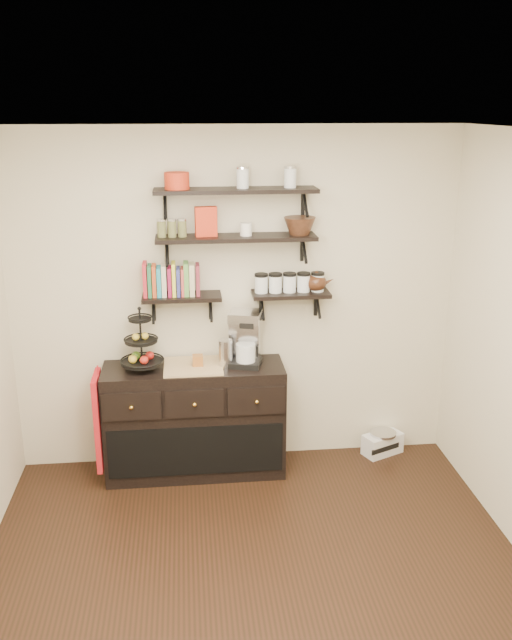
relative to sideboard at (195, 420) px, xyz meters
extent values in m
plane|color=black|center=(0.35, -1.51, -0.45)|extent=(3.50, 3.50, 0.00)
cube|color=white|center=(0.35, -1.51, 2.25)|extent=(3.50, 3.50, 0.02)
cube|color=beige|center=(0.35, 0.24, 0.90)|extent=(3.50, 0.02, 2.70)
cube|color=black|center=(0.35, 0.10, 1.78)|extent=(1.20, 0.27, 0.03)
cube|color=black|center=(-0.17, 0.22, 1.67)|extent=(0.02, 0.03, 0.20)
cube|color=black|center=(0.87, 0.22, 1.67)|extent=(0.02, 0.03, 0.20)
cube|color=black|center=(0.35, 0.10, 1.43)|extent=(1.20, 0.27, 0.03)
cube|color=black|center=(-0.17, 0.22, 1.32)|extent=(0.02, 0.03, 0.20)
cube|color=black|center=(0.87, 0.22, 1.32)|extent=(0.02, 0.03, 0.20)
cube|color=black|center=(-0.07, 0.11, 0.98)|extent=(0.60, 0.25, 0.03)
cube|color=black|center=(-0.29, 0.22, 0.87)|extent=(0.02, 0.03, 0.20)
cube|color=black|center=(0.15, 0.22, 0.87)|extent=(0.03, 0.03, 0.20)
cube|color=black|center=(0.77, 0.11, 0.98)|extent=(0.60, 0.25, 0.03)
cube|color=black|center=(0.55, 0.22, 0.87)|extent=(0.03, 0.03, 0.20)
cube|color=black|center=(0.99, 0.22, 0.87)|extent=(0.02, 0.03, 0.20)
cube|color=#B3232F|center=(-0.33, 0.12, 1.10)|extent=(0.02, 0.15, 0.20)
cube|color=#23673F|center=(-0.30, 0.12, 1.12)|extent=(0.03, 0.15, 0.24)
cube|color=#B9451F|center=(-0.26, 0.12, 1.10)|extent=(0.04, 0.15, 0.21)
cube|color=teal|center=(-0.22, 0.12, 1.12)|extent=(0.03, 0.15, 0.25)
cube|color=beige|center=(-0.19, 0.12, 1.11)|extent=(0.03, 0.15, 0.22)
cube|color=#941545|center=(-0.15, 0.12, 1.13)|extent=(0.04, 0.15, 0.26)
cube|color=yellow|center=(-0.11, 0.12, 1.11)|extent=(0.03, 0.15, 0.23)
cube|color=#32378A|center=(-0.07, 0.12, 1.10)|extent=(0.03, 0.15, 0.20)
cube|color=#BB413E|center=(-0.03, 0.12, 1.12)|extent=(0.04, 0.15, 0.24)
cube|color=#589844|center=(0.01, 0.12, 1.10)|extent=(0.03, 0.15, 0.21)
cube|color=#C3BA92|center=(0.04, 0.12, 1.12)|extent=(0.03, 0.15, 0.25)
cube|color=maroon|center=(0.08, 0.12, 1.11)|extent=(0.02, 0.15, 0.22)
cylinder|color=silver|center=(0.54, 0.12, 1.06)|extent=(0.10, 0.10, 0.13)
cylinder|color=silver|center=(0.65, 0.12, 1.06)|extent=(0.10, 0.10, 0.13)
cylinder|color=silver|center=(0.76, 0.12, 1.06)|extent=(0.10, 0.10, 0.13)
cylinder|color=silver|center=(0.87, 0.12, 1.06)|extent=(0.10, 0.10, 0.13)
cylinder|color=silver|center=(0.98, 0.12, 1.06)|extent=(0.10, 0.10, 0.13)
cube|color=black|center=(0.00, 0.00, 0.00)|extent=(1.40, 0.45, 0.90)
cube|color=tan|center=(0.00, 0.00, 0.46)|extent=(0.45, 0.41, 0.02)
sphere|color=gold|center=(-0.47, -0.25, 0.25)|extent=(0.04, 0.04, 0.04)
sphere|color=gold|center=(0.00, -0.25, 0.25)|extent=(0.04, 0.04, 0.04)
sphere|color=gold|center=(0.47, -0.25, 0.25)|extent=(0.04, 0.04, 0.04)
cylinder|color=black|center=(-0.39, 0.00, 0.69)|extent=(0.02, 0.02, 0.48)
cylinder|color=black|center=(-0.39, 0.00, 0.50)|extent=(0.32, 0.32, 0.01)
cylinder|color=black|center=(-0.39, 0.00, 0.68)|extent=(0.25, 0.25, 0.02)
cylinder|color=black|center=(-0.39, 0.00, 0.85)|extent=(0.17, 0.17, 0.02)
sphere|color=#B21914|center=(-0.33, 0.04, 0.54)|extent=(0.07, 0.07, 0.07)
sphere|color=gold|center=(-0.43, 0.00, 0.71)|extent=(0.06, 0.06, 0.06)
cube|color=brown|center=(0.04, 0.00, 0.50)|extent=(0.08, 0.08, 0.08)
cube|color=black|center=(0.41, 0.00, 0.47)|extent=(0.28, 0.27, 0.04)
cube|color=silver|center=(0.41, 0.08, 0.65)|extent=(0.25, 0.14, 0.37)
cube|color=silver|center=(0.41, 0.00, 0.85)|extent=(0.28, 0.27, 0.08)
cylinder|color=silver|center=(0.41, -0.02, 0.56)|extent=(0.18, 0.18, 0.14)
cylinder|color=silver|center=(0.25, -0.02, 0.56)|extent=(0.11, 0.11, 0.22)
cube|color=#AE1216|center=(-0.73, -0.10, 0.08)|extent=(0.04, 0.32, 0.75)
cube|color=silver|center=(1.58, 0.12, -0.36)|extent=(0.37, 0.29, 0.18)
cylinder|color=silver|center=(1.58, 0.12, -0.26)|extent=(0.29, 0.29, 0.02)
cube|color=black|center=(1.58, 0.03, -0.36)|extent=(0.27, 0.13, 0.04)
cube|color=red|center=(0.13, 0.10, 1.56)|extent=(0.17, 0.08, 0.22)
cylinder|color=white|center=(0.42, 0.10, 1.50)|extent=(0.09, 0.09, 0.10)
cylinder|color=red|center=(-0.08, 0.10, 1.86)|extent=(0.18, 0.18, 0.12)
camera|label=1|loc=(-0.03, -4.89, 2.38)|focal=38.00mm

